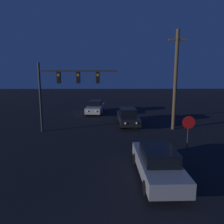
# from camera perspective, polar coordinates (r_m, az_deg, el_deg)

# --- Properties ---
(car_near) EXTENTS (1.77, 4.83, 1.49)m
(car_near) POSITION_cam_1_polar(r_m,az_deg,el_deg) (10.33, 11.77, -12.83)
(car_near) COLOR #99999E
(car_near) RESTS_ON ground_plane
(car_mid) EXTENTS (1.81, 4.85, 1.49)m
(car_mid) POSITION_cam_1_polar(r_m,az_deg,el_deg) (20.12, 4.17, -1.20)
(car_mid) COLOR black
(car_mid) RESTS_ON ground_plane
(car_far) EXTENTS (2.03, 4.90, 1.49)m
(car_far) POSITION_cam_1_polar(r_m,az_deg,el_deg) (25.59, -4.37, 1.30)
(car_far) COLOR beige
(car_far) RESTS_ON ground_plane
(traffic_signal_mast) EXTENTS (6.21, 0.30, 5.52)m
(traffic_signal_mast) POSITION_cam_1_polar(r_m,az_deg,el_deg) (17.74, -12.42, 7.17)
(traffic_signal_mast) COLOR #2D2D2D
(traffic_signal_mast) RESTS_ON ground_plane
(stop_sign) EXTENTS (0.78, 0.07, 2.11)m
(stop_sign) POSITION_cam_1_polar(r_m,az_deg,el_deg) (14.29, 19.33, -3.53)
(stop_sign) COLOR #2D2D2D
(stop_sign) RESTS_ON ground_plane
(utility_pole) EXTENTS (1.43, 0.28, 8.10)m
(utility_pole) POSITION_cam_1_polar(r_m,az_deg,el_deg) (18.75, 16.25, 8.19)
(utility_pole) COLOR brown
(utility_pole) RESTS_ON ground_plane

